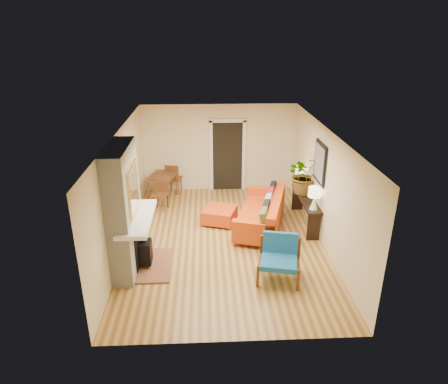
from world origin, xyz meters
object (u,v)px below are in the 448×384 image
(sofa, at_px, (264,213))
(houseplant, at_px, (305,175))
(lamp_near, at_px, (315,196))
(dining_table, at_px, (165,181))
(lamp_far, at_px, (300,174))
(blue_chair, at_px, (279,255))
(console_table, at_px, (306,203))
(ottoman, at_px, (219,214))

(sofa, xyz_separation_m, houseplant, (1.05, 0.46, 0.83))
(lamp_near, bearing_deg, dining_table, 147.20)
(lamp_far, bearing_deg, dining_table, 165.93)
(blue_chair, distance_m, dining_table, 4.68)
(blue_chair, height_order, houseplant, houseplant)
(lamp_near, relative_size, lamp_far, 1.00)
(lamp_near, bearing_deg, houseplant, 90.58)
(sofa, bearing_deg, lamp_far, 40.65)
(houseplant, bearing_deg, sofa, -156.31)
(lamp_far, bearing_deg, houseplant, -91.27)
(console_table, distance_m, houseplant, 0.71)
(ottoman, distance_m, houseplant, 2.36)
(ottoman, height_order, dining_table, dining_table)
(blue_chair, relative_size, console_table, 0.52)
(dining_table, distance_m, console_table, 4.01)
(lamp_far, bearing_deg, console_table, -90.00)
(lamp_near, bearing_deg, console_table, 90.00)
(ottoman, relative_size, dining_table, 0.57)
(dining_table, relative_size, lamp_far, 3.20)
(sofa, bearing_deg, blue_chair, -89.55)
(ottoman, xyz_separation_m, console_table, (2.15, -0.17, 0.35))
(dining_table, bearing_deg, lamp_far, -14.07)
(ottoman, height_order, console_table, console_table)
(dining_table, bearing_deg, ottoman, -44.94)
(blue_chair, distance_m, lamp_far, 3.21)
(lamp_near, height_order, houseplant, houseplant)
(dining_table, relative_size, lamp_near, 3.20)
(console_table, height_order, lamp_far, lamp_far)
(console_table, distance_m, lamp_far, 0.89)
(ottoman, xyz_separation_m, blue_chair, (1.10, -2.39, 0.23))
(lamp_far, bearing_deg, sofa, -139.35)
(sofa, bearing_deg, ottoman, 163.00)
(sofa, xyz_separation_m, lamp_near, (1.06, -0.52, 0.67))
(blue_chair, relative_size, lamp_near, 1.78)
(sofa, height_order, ottoman, sofa)
(ottoman, height_order, blue_chair, blue_chair)
(blue_chair, relative_size, houseplant, 0.97)
(console_table, height_order, lamp_near, lamp_near)
(blue_chair, height_order, lamp_far, lamp_far)
(console_table, xyz_separation_m, houseplant, (-0.01, 0.30, 0.64))
(sofa, xyz_separation_m, lamp_far, (1.06, 0.91, 0.67))
(ottoman, bearing_deg, houseplant, 3.48)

